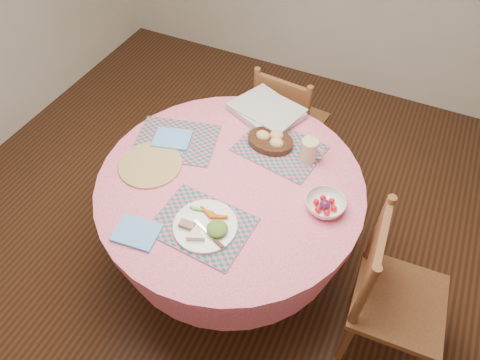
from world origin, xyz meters
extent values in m
plane|color=#331C0F|center=(0.00, 0.00, 0.00)|extent=(4.00, 4.00, 0.00)
cylinder|color=pink|center=(0.00, 0.00, 0.73)|extent=(1.24, 1.24, 0.04)
cone|color=pink|center=(0.00, 0.00, 0.56)|extent=(1.24, 1.24, 0.30)
cylinder|color=black|center=(0.00, 0.00, 0.22)|extent=(0.14, 0.14, 0.44)
cylinder|color=black|center=(0.00, 0.00, 0.03)|extent=(0.56, 0.56, 0.06)
cube|color=brown|center=(0.88, -0.07, 0.43)|extent=(0.42, 0.44, 0.04)
cylinder|color=brown|center=(1.03, 0.11, 0.21)|extent=(0.04, 0.04, 0.43)
cylinder|color=brown|center=(0.73, -0.25, 0.21)|extent=(0.04, 0.04, 0.43)
cylinder|color=brown|center=(0.71, 0.09, 0.21)|extent=(0.04, 0.04, 0.43)
cylinder|color=brown|center=(0.71, -0.25, 0.66)|extent=(0.04, 0.04, 0.47)
cylinder|color=brown|center=(0.69, 0.09, 0.66)|extent=(0.04, 0.04, 0.47)
cube|color=brown|center=(0.70, -0.08, 0.76)|extent=(0.05, 0.34, 0.23)
cube|color=brown|center=(-0.01, 0.88, 0.40)|extent=(0.43, 0.41, 0.04)
cylinder|color=brown|center=(0.16, 1.02, 0.20)|extent=(0.04, 0.04, 0.40)
cylinder|color=brown|center=(-0.16, 1.05, 0.20)|extent=(0.04, 0.04, 0.40)
cylinder|color=brown|center=(0.14, 0.71, 0.20)|extent=(0.04, 0.04, 0.40)
cylinder|color=brown|center=(-0.19, 0.74, 0.20)|extent=(0.04, 0.04, 0.40)
cylinder|color=brown|center=(0.13, 0.69, 0.63)|extent=(0.04, 0.04, 0.45)
cylinder|color=brown|center=(-0.19, 0.73, 0.63)|extent=(0.04, 0.04, 0.45)
cube|color=brown|center=(-0.03, 0.71, 0.72)|extent=(0.32, 0.06, 0.22)
cube|color=#11635F|center=(0.00, -0.28, 0.75)|extent=(0.42, 0.32, 0.01)
cube|color=#11635F|center=(-0.36, 0.12, 0.75)|extent=(0.46, 0.39, 0.01)
cube|color=#11635F|center=(0.13, 0.29, 0.75)|extent=(0.44, 0.36, 0.01)
cylinder|color=olive|center=(-0.38, -0.08, 0.76)|extent=(0.30, 0.30, 0.01)
cube|color=#5BA7EA|center=(-0.22, -0.43, 0.76)|extent=(0.20, 0.16, 0.01)
cube|color=#5BA7EA|center=(-0.38, 0.11, 0.76)|extent=(0.21, 0.18, 0.01)
cylinder|color=white|center=(0.02, -0.28, 0.76)|extent=(0.27, 0.27, 0.01)
ellipsoid|color=#2E541D|center=(0.08, -0.29, 0.79)|extent=(0.10, 0.10, 0.04)
cylinder|color=beige|center=(0.01, -0.34, 0.78)|extent=(0.12, 0.12, 0.02)
cube|color=#85664C|center=(-0.04, -0.31, 0.78)|extent=(0.07, 0.04, 0.02)
cube|color=silver|center=(0.04, -0.31, 0.77)|extent=(0.14, 0.07, 0.00)
cylinder|color=black|center=(0.07, 0.30, 0.77)|extent=(0.23, 0.23, 0.03)
ellipsoid|color=#F5B57D|center=(0.03, 0.30, 0.81)|extent=(0.07, 0.06, 0.05)
ellipsoid|color=#F5B57D|center=(0.09, 0.33, 0.81)|extent=(0.07, 0.06, 0.05)
ellipsoid|color=#F5B57D|center=(0.11, 0.28, 0.81)|extent=(0.07, 0.06, 0.05)
cylinder|color=#C4B587|center=(0.28, 0.28, 0.82)|extent=(0.08, 0.08, 0.12)
torus|color=#C4B587|center=(0.32, 0.28, 0.82)|extent=(0.07, 0.01, 0.07)
imported|color=white|center=(0.44, 0.03, 0.78)|extent=(0.22, 0.22, 0.05)
sphere|color=red|center=(0.48, 0.03, 0.77)|extent=(0.03, 0.03, 0.03)
sphere|color=red|center=(0.46, 0.07, 0.77)|extent=(0.03, 0.03, 0.03)
sphere|color=red|center=(0.42, 0.07, 0.77)|extent=(0.03, 0.03, 0.03)
sphere|color=red|center=(0.40, 0.03, 0.77)|extent=(0.03, 0.03, 0.03)
sphere|color=red|center=(0.42, 0.00, 0.77)|extent=(0.03, 0.03, 0.03)
sphere|color=red|center=(0.46, 0.00, 0.77)|extent=(0.03, 0.03, 0.03)
sphere|color=#481437|center=(0.44, 0.03, 0.78)|extent=(0.05, 0.05, 0.05)
cube|color=silver|center=(-0.04, 0.50, 0.77)|extent=(0.42, 0.39, 0.03)
cube|color=silver|center=(-0.02, 0.50, 0.80)|extent=(0.37, 0.32, 0.01)
camera|label=1|loc=(0.59, -1.14, 2.24)|focal=32.00mm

